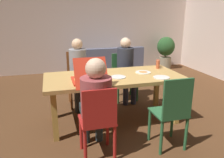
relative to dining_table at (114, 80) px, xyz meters
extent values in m
plane|color=#56341D|center=(0.00, 0.00, -0.67)|extent=(20.00, 20.00, 0.00)
cube|color=beige|center=(0.00, 3.36, 0.65)|extent=(6.70, 0.12, 2.64)
cube|color=tan|center=(0.00, 0.00, 0.05)|extent=(2.05, 0.94, 0.05)
cube|color=#BC9645|center=(-0.91, -0.35, -0.32)|extent=(0.07, 0.07, 0.69)
cube|color=#BC9645|center=(0.91, -0.35, -0.32)|extent=(0.07, 0.07, 0.69)
cube|color=#BC9645|center=(-0.91, 0.35, -0.32)|extent=(0.07, 0.07, 0.69)
cube|color=#BC9645|center=(0.91, 0.35, -0.32)|extent=(0.07, 0.07, 0.69)
cylinder|color=brown|center=(-0.27, 0.61, -0.45)|extent=(0.04, 0.04, 0.45)
cylinder|color=brown|center=(-0.60, 0.61, -0.45)|extent=(0.04, 0.04, 0.45)
cylinder|color=brown|center=(-0.27, 0.99, -0.45)|extent=(0.04, 0.04, 0.45)
cylinder|color=brown|center=(-0.60, 0.99, -0.45)|extent=(0.04, 0.04, 0.45)
cube|color=brown|center=(-0.44, 0.80, -0.21)|extent=(0.39, 0.44, 0.02)
cube|color=brown|center=(-0.44, 1.00, 0.05)|extent=(0.37, 0.03, 0.50)
cylinder|color=#323236|center=(-0.36, 0.46, -0.44)|extent=(0.10, 0.10, 0.47)
cylinder|color=#323236|center=(-0.51, 0.46, -0.44)|extent=(0.10, 0.10, 0.47)
cube|color=#323236|center=(-0.44, 0.62, -0.15)|extent=(0.28, 0.35, 0.11)
cylinder|color=gray|center=(-0.44, 0.80, 0.11)|extent=(0.31, 0.31, 0.53)
sphere|color=#D9AD86|center=(-0.44, 0.80, 0.46)|extent=(0.19, 0.19, 0.19)
cylinder|color=red|center=(-0.61, -0.64, -0.45)|extent=(0.04, 0.04, 0.45)
cylinder|color=red|center=(-0.27, -0.64, -0.45)|extent=(0.04, 0.04, 0.45)
cylinder|color=red|center=(-0.61, -0.97, -0.45)|extent=(0.04, 0.04, 0.45)
cylinder|color=red|center=(-0.27, -0.97, -0.45)|extent=(0.04, 0.04, 0.45)
cube|color=red|center=(-0.44, -0.80, -0.21)|extent=(0.40, 0.39, 0.02)
cube|color=red|center=(-0.44, -0.98, 0.01)|extent=(0.38, 0.03, 0.43)
cylinder|color=#2D3C40|center=(-0.52, -0.50, -0.44)|extent=(0.10, 0.10, 0.47)
cylinder|color=#2D3C40|center=(-0.35, -0.50, -0.44)|extent=(0.10, 0.10, 0.47)
cube|color=#2D3C40|center=(-0.44, -0.64, -0.15)|extent=(0.32, 0.32, 0.11)
cylinder|color=#9C4548|center=(-0.44, -0.80, 0.08)|extent=(0.36, 0.36, 0.46)
sphere|color=beige|center=(-0.44, -0.80, 0.41)|extent=(0.23, 0.23, 0.23)
cylinder|color=#2A6132|center=(0.66, 0.66, -0.45)|extent=(0.04, 0.04, 0.45)
cylinder|color=#2A6132|center=(0.27, 0.66, -0.45)|extent=(0.04, 0.04, 0.45)
cylinder|color=#2A6132|center=(0.66, 1.01, -0.45)|extent=(0.04, 0.04, 0.45)
cylinder|color=#2A6132|center=(0.27, 1.01, -0.45)|extent=(0.04, 0.04, 0.45)
cube|color=#2A6132|center=(0.47, 0.84, -0.21)|extent=(0.45, 0.41, 0.02)
cube|color=#2A6132|center=(0.47, 1.03, 0.01)|extent=(0.43, 0.03, 0.42)
cylinder|color=#2E334C|center=(0.55, 0.55, -0.44)|extent=(0.10, 0.10, 0.47)
cylinder|color=#2E334C|center=(0.39, 0.55, -0.44)|extent=(0.10, 0.10, 0.47)
cube|color=#2E334C|center=(0.47, 0.69, -0.15)|extent=(0.29, 0.30, 0.11)
cylinder|color=#2B2F3A|center=(0.47, 0.84, 0.10)|extent=(0.32, 0.32, 0.51)
sphere|color=beige|center=(0.47, 0.84, 0.45)|extent=(0.20, 0.20, 0.20)
cylinder|color=#2A6137|center=(0.30, -0.68, -0.45)|extent=(0.04, 0.04, 0.45)
cylinder|color=#2A6137|center=(0.64, -0.68, -0.45)|extent=(0.04, 0.04, 0.45)
cylinder|color=#2A6137|center=(0.30, -1.01, -0.45)|extent=(0.04, 0.04, 0.45)
cylinder|color=#2A6137|center=(0.64, -1.01, -0.45)|extent=(0.04, 0.04, 0.45)
cube|color=#2A6137|center=(0.47, -0.85, -0.21)|extent=(0.39, 0.39, 0.02)
cube|color=#2A6137|center=(0.47, -1.02, 0.04)|extent=(0.37, 0.03, 0.48)
cube|color=red|center=(-0.43, -0.16, 0.09)|extent=(0.41, 0.41, 0.02)
cylinder|color=#D68C3C|center=(-0.43, -0.16, 0.10)|extent=(0.36, 0.36, 0.01)
cube|color=red|center=(-0.43, -0.48, 0.27)|extent=(0.41, 0.23, 0.35)
cylinder|color=white|center=(0.04, -0.11, 0.08)|extent=(0.23, 0.23, 0.01)
cylinder|color=white|center=(0.50, 0.04, 0.08)|extent=(0.24, 0.24, 0.01)
cone|color=#CF8445|center=(0.50, 0.04, 0.09)|extent=(0.14, 0.14, 0.02)
cylinder|color=white|center=(0.64, -0.30, 0.08)|extent=(0.24, 0.24, 0.01)
cylinder|color=#BD5331|center=(0.85, 0.23, 0.14)|extent=(0.06, 0.06, 0.14)
cylinder|color=#B44B2E|center=(0.91, 0.35, 0.14)|extent=(0.06, 0.06, 0.13)
cube|color=slate|center=(0.58, 2.75, -0.46)|extent=(1.83, 0.88, 0.42)
cube|color=slate|center=(0.58, 2.39, -0.07)|extent=(1.83, 0.16, 0.37)
cube|color=slate|center=(-0.23, 2.75, -0.16)|extent=(0.20, 0.84, 0.18)
cube|color=slate|center=(1.40, 2.75, -0.16)|extent=(0.20, 0.84, 0.18)
cylinder|color=gray|center=(2.48, 2.92, -0.50)|extent=(0.36, 0.36, 0.35)
cylinder|color=brown|center=(2.48, 2.92, -0.26)|extent=(0.05, 0.05, 0.13)
ellipsoid|color=#285226|center=(2.48, 2.92, 0.01)|extent=(0.52, 0.52, 0.57)
camera|label=1|loc=(-0.90, -3.10, 0.99)|focal=35.67mm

